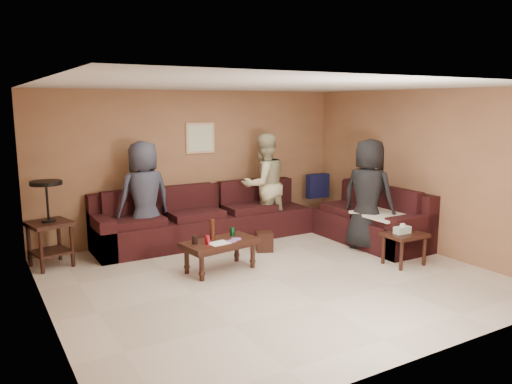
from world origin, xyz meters
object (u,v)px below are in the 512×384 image
(end_table_left, at_px, (49,222))
(person_right, at_px, (368,195))
(coffee_table, at_px, (220,245))
(person_middle, at_px, (264,185))
(person_left, at_px, (144,197))
(side_table_right, at_px, (404,237))
(sectional_sofa, at_px, (265,223))
(waste_bin, at_px, (264,241))

(end_table_left, bearing_deg, person_right, -19.83)
(coffee_table, bearing_deg, person_right, -5.58)
(end_table_left, height_order, person_middle, person_middle)
(person_middle, bearing_deg, person_left, -4.76)
(coffee_table, relative_size, side_table_right, 1.80)
(coffee_table, distance_m, end_table_left, 2.42)
(sectional_sofa, bearing_deg, waste_bin, -122.54)
(person_left, distance_m, person_right, 3.47)
(side_table_right, bearing_deg, person_left, 139.93)
(waste_bin, xyz_separation_m, person_middle, (0.51, 0.85, 0.74))
(side_table_right, height_order, person_middle, person_middle)
(person_right, bearing_deg, waste_bin, 42.71)
(coffee_table, height_order, waste_bin, coffee_table)
(sectional_sofa, distance_m, coffee_table, 1.59)
(waste_bin, distance_m, person_right, 1.78)
(side_table_right, xyz_separation_m, person_left, (-2.97, 2.50, 0.46))
(side_table_right, bearing_deg, person_right, 84.35)
(coffee_table, xyz_separation_m, person_right, (2.47, -0.24, 0.51))
(end_table_left, relative_size, waste_bin, 4.06)
(person_left, height_order, person_middle, person_middle)
(waste_bin, bearing_deg, coffee_table, -154.17)
(side_table_right, relative_size, person_left, 0.35)
(coffee_table, xyz_separation_m, waste_bin, (1.02, 0.49, -0.22))
(side_table_right, height_order, person_right, person_right)
(end_table_left, height_order, person_left, person_left)
(coffee_table, height_order, side_table_right, coffee_table)
(end_table_left, distance_m, person_left, 1.41)
(person_left, bearing_deg, person_right, 144.02)
(side_table_right, xyz_separation_m, person_right, (0.08, 0.85, 0.47))
(sectional_sofa, bearing_deg, end_table_left, 172.38)
(person_middle, bearing_deg, person_right, 117.64)
(sectional_sofa, xyz_separation_m, person_middle, (0.23, 0.42, 0.56))
(person_middle, height_order, person_right, person_middle)
(side_table_right, height_order, waste_bin, side_table_right)
(person_right, bearing_deg, side_table_right, 153.89)
(coffee_table, relative_size, person_middle, 0.62)
(waste_bin, bearing_deg, side_table_right, -49.23)
(coffee_table, relative_size, waste_bin, 3.63)
(coffee_table, distance_m, side_table_right, 2.62)
(coffee_table, distance_m, waste_bin, 1.15)
(end_table_left, bearing_deg, side_table_right, -29.36)
(sectional_sofa, relative_size, person_left, 2.69)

